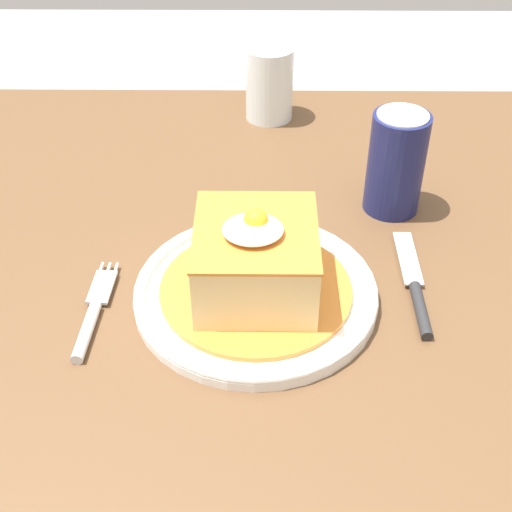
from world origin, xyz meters
The scene contains 7 objects.
dining_table centered at (0.00, 0.00, 0.65)m, with size 1.13×0.91×0.77m.
main_plate centered at (0.07, -0.03, 0.78)m, with size 0.25×0.25×0.02m.
sandwich_meal centered at (0.07, -0.03, 0.82)m, with size 0.20×0.20×0.10m.
fork centered at (-0.09, -0.06, 0.78)m, with size 0.02×0.14×0.01m.
knife centered at (0.23, -0.03, 0.78)m, with size 0.02×0.17×0.01m.
soda_can centered at (0.23, 0.14, 0.84)m, with size 0.07×0.07×0.12m.
drinking_glass centered at (0.08, 0.37, 0.82)m, with size 0.07×0.07×0.10m.
Camera 1 is at (0.07, -0.55, 1.26)m, focal length 48.79 mm.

